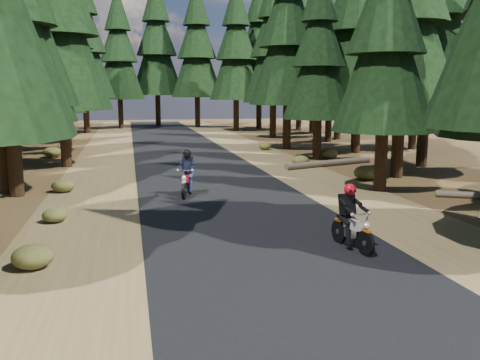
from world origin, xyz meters
The scene contains 9 objects.
ground centered at (0.00, 0.00, 0.00)m, with size 120.00×120.00×0.00m, color #463219.
road centered at (0.00, 5.00, 0.01)m, with size 6.00×100.00×0.01m, color black.
shoulder_l centered at (-4.60, 5.00, 0.00)m, with size 3.20×100.00×0.01m, color brown.
shoulder_r centered at (4.60, 5.00, 0.00)m, with size 3.20×100.00×0.01m, color brown.
pine_forest centered at (-0.02, 21.05, 7.89)m, with size 34.59×55.08×16.32m.
log_near centered at (6.68, 11.35, 0.16)m, with size 0.32×0.32×5.48m, color #4C4233.
understory_shrubs centered at (1.40, 8.55, 0.27)m, with size 16.36×28.10×0.62m.
rider_lead centered at (1.90, -2.48, 0.52)m, with size 0.82×1.81×1.56m.
rider_follow centered at (-1.25, 4.87, 0.56)m, with size 1.03×1.96×1.67m.
Camera 1 is at (-3.23, -14.02, 3.71)m, focal length 40.00 mm.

